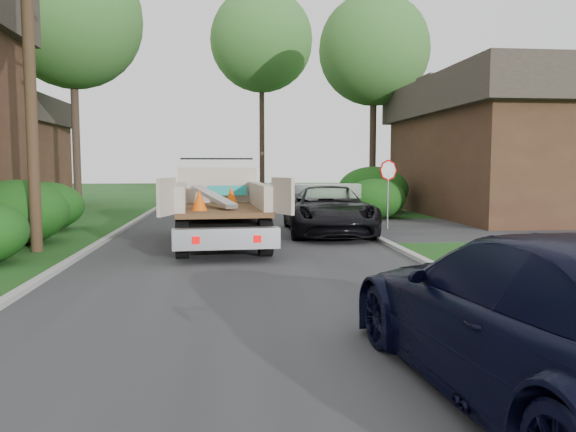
% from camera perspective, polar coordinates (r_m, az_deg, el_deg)
% --- Properties ---
extents(ground, '(120.00, 120.00, 0.00)m').
position_cam_1_polar(ground, '(10.64, -3.68, -7.26)').
color(ground, '#194112').
rests_on(ground, ground).
extents(road, '(8.00, 90.00, 0.02)m').
position_cam_1_polar(road, '(20.51, -4.86, -1.20)').
color(road, '#28282B').
rests_on(road, ground).
extents(side_street, '(16.00, 7.00, 0.02)m').
position_cam_1_polar(side_street, '(23.13, 26.45, -1.00)').
color(side_street, '#28282B').
rests_on(side_street, ground).
extents(curb_left, '(0.20, 90.00, 0.12)m').
position_cam_1_polar(curb_left, '(20.83, -16.21, -1.14)').
color(curb_left, '#9E9E99').
rests_on(curb_left, ground).
extents(curb_right, '(0.20, 90.00, 0.12)m').
position_cam_1_polar(curb_right, '(20.99, 6.40, -0.91)').
color(curb_right, '#9E9E99').
rests_on(curb_right, ground).
extents(stop_sign, '(0.71, 0.32, 2.48)m').
position_cam_1_polar(stop_sign, '(20.18, 10.13, 3.68)').
color(stop_sign, slate).
rests_on(stop_sign, ground).
extents(utility_pole, '(2.42, 1.25, 10.00)m').
position_cam_1_polar(utility_pole, '(16.42, -24.78, 14.85)').
color(utility_pole, '#382619').
rests_on(utility_pole, ground).
extents(house_right, '(9.72, 12.96, 6.20)m').
position_cam_1_polar(house_right, '(27.84, 22.91, 6.61)').
color(house_right, '#3D2319').
rests_on(house_right, ground).
extents(hedge_left_b, '(2.86, 2.86, 1.87)m').
position_cam_1_polar(hedge_left_b, '(17.99, -25.80, 0.37)').
color(hedge_left_b, '#10440F').
rests_on(hedge_left_b, ground).
extents(hedge_left_c, '(2.60, 2.60, 1.70)m').
position_cam_1_polar(hedge_left_c, '(21.40, -23.40, 0.93)').
color(hedge_left_c, '#10440F').
rests_on(hedge_left_c, ground).
extents(hedge_right_a, '(2.60, 2.60, 1.70)m').
position_cam_1_polar(hedge_right_a, '(24.23, 8.82, 1.76)').
color(hedge_right_a, '#10440F').
rests_on(hedge_right_a, ground).
extents(hedge_right_b, '(3.38, 3.38, 2.21)m').
position_cam_1_polar(hedge_right_b, '(27.30, 8.63, 2.68)').
color(hedge_right_b, '#10440F').
rests_on(hedge_right_b, ground).
extents(tree_left_far, '(6.40, 6.40, 12.20)m').
position_cam_1_polar(tree_left_far, '(29.05, -21.10, 18.20)').
color(tree_left_far, '#2D2119').
rests_on(tree_left_far, ground).
extents(tree_right_far, '(6.00, 6.00, 11.50)m').
position_cam_1_polar(tree_right_far, '(31.99, 8.74, 16.32)').
color(tree_right_far, '#2D2119').
rests_on(tree_right_far, ground).
extents(tree_center_far, '(7.20, 7.20, 14.60)m').
position_cam_1_polar(tree_center_far, '(41.37, -2.71, 17.36)').
color(tree_center_far, '#2D2119').
rests_on(tree_center_far, ground).
extents(flatbed_truck, '(3.16, 6.77, 2.51)m').
position_cam_1_polar(flatbed_truck, '(17.11, -7.14, 2.06)').
color(flatbed_truck, black).
rests_on(flatbed_truck, ground).
extents(black_pickup, '(2.91, 5.91, 1.61)m').
position_cam_1_polar(black_pickup, '(18.65, 4.06, 0.64)').
color(black_pickup, black).
rests_on(black_pickup, ground).
extents(navy_suv, '(2.78, 5.97, 1.69)m').
position_cam_1_polar(navy_suv, '(5.96, 25.00, -9.42)').
color(navy_suv, black).
rests_on(navy_suv, ground).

